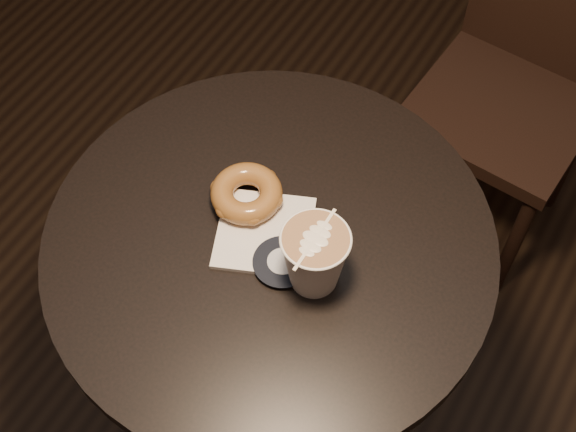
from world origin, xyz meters
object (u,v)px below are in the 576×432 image
(chair, at_px, (531,53))
(pastry_bag, at_px, (264,233))
(doughnut, at_px, (247,193))
(latte_cup, at_px, (315,259))
(cafe_table, at_px, (272,299))

(chair, xyz_separation_m, pastry_bag, (-0.18, -0.81, 0.22))
(doughnut, bearing_deg, latte_cup, -22.16)
(pastry_bag, height_order, latte_cup, latte_cup)
(pastry_bag, xyz_separation_m, latte_cup, (0.10, -0.03, 0.05))
(cafe_table, xyz_separation_m, pastry_bag, (-0.01, 0.00, 0.20))
(cafe_table, xyz_separation_m, doughnut, (-0.06, 0.04, 0.23))
(cafe_table, height_order, latte_cup, latte_cup)
(cafe_table, bearing_deg, chair, 78.19)
(chair, bearing_deg, latte_cup, -91.10)
(chair, relative_size, latte_cup, 8.49)
(cafe_table, relative_size, chair, 0.79)
(cafe_table, bearing_deg, latte_cup, -15.46)
(pastry_bag, bearing_deg, cafe_table, -38.09)
(cafe_table, relative_size, latte_cup, 6.70)
(cafe_table, bearing_deg, doughnut, 149.32)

